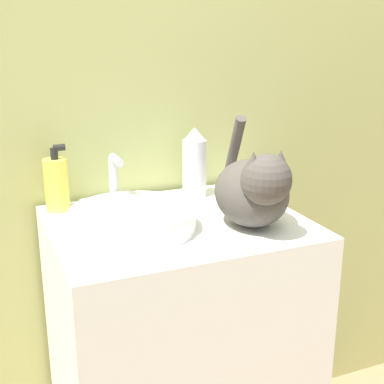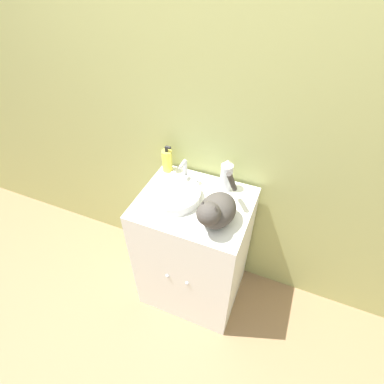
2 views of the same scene
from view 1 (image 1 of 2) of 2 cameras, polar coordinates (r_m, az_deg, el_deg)
wall_back at (r=1.57m, az=-5.85°, el=13.32°), size 6.00×0.05×2.50m
vanity_cabinet at (r=1.57m, az=-1.43°, el=-18.40°), size 0.63×0.54×0.88m
sink_basin at (r=1.30m, az=-6.35°, el=-2.93°), size 0.31×0.31×0.05m
faucet at (r=1.44m, az=-8.26°, el=0.54°), size 0.19×0.09×0.15m
cat at (r=1.30m, az=6.63°, el=0.31°), size 0.21×0.37×0.26m
soap_bottle at (r=1.46m, az=-14.25°, el=0.86°), size 0.06×0.06×0.18m
spray_bottle at (r=1.53m, az=0.26°, el=3.07°), size 0.07×0.07×0.20m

